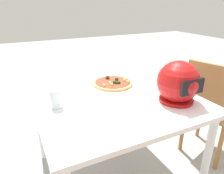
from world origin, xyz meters
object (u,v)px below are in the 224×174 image
at_px(pizza, 113,83).
at_px(chair_side, 210,107).
at_px(dining_table, 111,104).
at_px(drinking_glass, 56,99).
at_px(motorcycle_helmet, 178,83).

xyz_separation_m(pizza, chair_side, (-0.80, 0.25, -0.27)).
relative_size(dining_table, drinking_glass, 9.60).
relative_size(dining_table, chair_side, 1.21).
height_order(dining_table, chair_side, chair_side).
height_order(motorcycle_helmet, chair_side, motorcycle_helmet).
relative_size(pizza, chair_side, 0.33).
relative_size(motorcycle_helmet, chair_side, 0.29).
distance_m(dining_table, motorcycle_helmet, 0.48).
bearing_deg(pizza, dining_table, 58.88).
bearing_deg(chair_side, drinking_glass, -4.03).
distance_m(pizza, chair_side, 0.88).
distance_m(dining_table, drinking_glass, 0.41).
relative_size(drinking_glass, chair_side, 0.13).
xyz_separation_m(dining_table, chair_side, (-0.88, 0.13, -0.16)).
bearing_deg(motorcycle_helmet, dining_table, -41.48).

